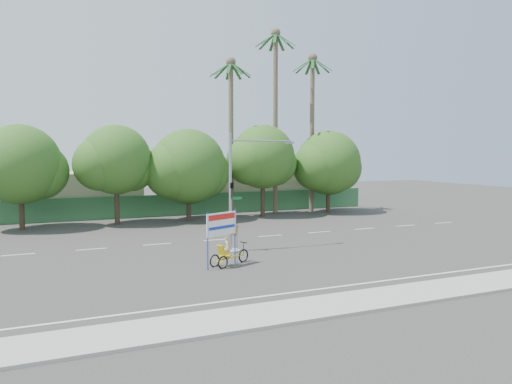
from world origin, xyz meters
name	(u,v)px	position (x,y,z in m)	size (l,w,h in m)	color
ground	(300,261)	(0.00, 0.00, 0.00)	(120.00, 120.00, 0.00)	#33302D
sidewalk_near	(391,297)	(0.00, -7.50, 0.06)	(50.00, 2.40, 0.12)	gray
fence	(189,204)	(0.00, 21.50, 1.00)	(38.00, 0.08, 2.00)	#336B3D
building_left	(71,194)	(-10.00, 26.00, 2.00)	(12.00, 8.00, 4.00)	beige
building_right	(249,190)	(8.00, 26.00, 1.80)	(14.00, 8.00, 3.60)	beige
tree_far_left	(19,167)	(-14.05, 18.00, 4.76)	(7.14, 6.00, 7.96)	#473828
tree_left	(115,162)	(-7.05, 18.00, 5.06)	(6.66, 5.60, 8.07)	#473828
tree_center	(188,169)	(-1.05, 18.00, 4.47)	(7.62, 6.40, 7.85)	#473828
tree_right	(262,159)	(5.95, 18.00, 5.24)	(6.90, 5.80, 8.36)	#473828
tree_far_right	(328,165)	(12.95, 18.00, 4.64)	(7.38, 6.20, 7.94)	#473828
palm_tall	(275,103)	(8.00, 19.50, 10.46)	(3.73, 3.79, 17.45)	#70604C
palm_mid	(312,116)	(12.00, 19.50, 9.40)	(3.73, 3.79, 15.45)	#70604C
palm_short	(231,119)	(3.50, 19.50, 8.86)	(3.73, 3.79, 14.45)	#70604C
traffic_signal	(235,202)	(-2.20, 3.98, 2.92)	(4.72, 1.10, 7.00)	gray
trike_billboard	(226,243)	(-4.08, 0.56, 1.19)	(2.77, 1.44, 2.96)	black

